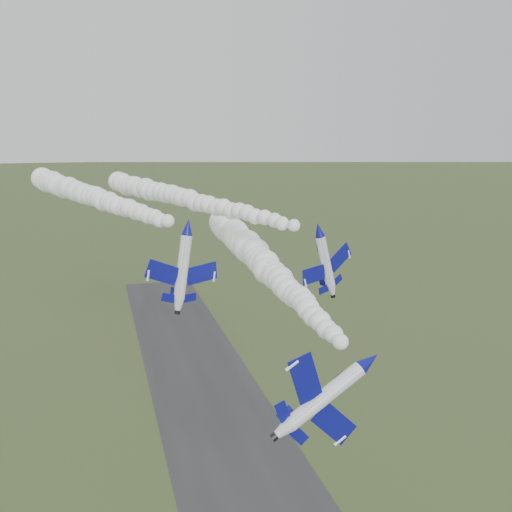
# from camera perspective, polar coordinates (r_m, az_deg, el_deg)

# --- Properties ---
(runway) EXTENTS (24.00, 260.00, 0.04)m
(runway) POSITION_cam_1_polar(r_m,az_deg,el_deg) (101.73, -1.02, -21.53)
(runway) COLOR #2D2E30
(runway) RESTS_ON ground
(jet_lead) EXTENTS (6.19, 13.68, 9.68)m
(jet_lead) POSITION_cam_1_polar(r_m,az_deg,el_deg) (59.76, 11.32, -10.29)
(jet_lead) COLOR white
(smoke_trail_jet_lead) EXTENTS (10.62, 59.03, 5.65)m
(smoke_trail_jet_lead) POSITION_cam_1_polar(r_m,az_deg,el_deg) (87.55, 1.08, -1.06)
(smoke_trail_jet_lead) COLOR silver
(jet_pair_left) EXTENTS (10.41, 12.15, 3.40)m
(jet_pair_left) POSITION_cam_1_polar(r_m,az_deg,el_deg) (73.24, -6.80, 2.93)
(jet_pair_left) COLOR white
(smoke_trail_jet_pair_left) EXTENTS (24.69, 55.47, 4.54)m
(smoke_trail_jet_pair_left) POSITION_cam_1_polar(r_m,az_deg,el_deg) (101.91, -16.04, 5.75)
(smoke_trail_jet_pair_left) COLOR silver
(jet_pair_right) EXTENTS (9.36, 11.24, 3.78)m
(jet_pair_right) POSITION_cam_1_polar(r_m,az_deg,el_deg) (77.93, 6.34, 2.65)
(jet_pair_right) COLOR white
(smoke_trail_jet_pair_right) EXTENTS (29.93, 61.36, 4.43)m
(smoke_trail_jet_pair_right) POSITION_cam_1_polar(r_m,az_deg,el_deg) (106.10, -7.01, 5.68)
(smoke_trail_jet_pair_right) COLOR silver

